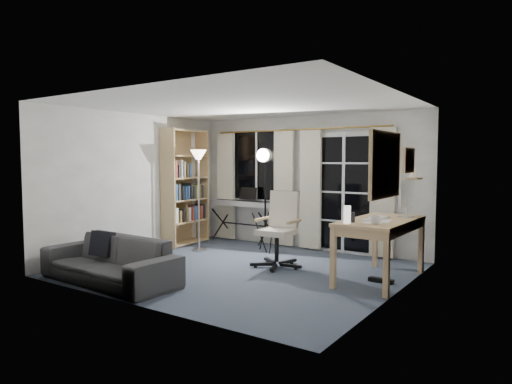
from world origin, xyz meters
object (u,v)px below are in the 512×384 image
studio_light (264,167)px  office_chair (281,222)px  keyboard_piano (245,204)px  sofa (109,252)px  monitor (406,195)px  torchiere_lamp (198,170)px  desk (381,227)px  bookshelf (183,190)px  mug (375,219)px

studio_light → office_chair: (0.75, -0.69, -0.81)m
keyboard_piano → sofa: bearing=-87.2°
studio_light → monitor: (2.48, -0.23, -0.35)m
torchiere_lamp → studio_light: size_ratio=0.97×
desk → monitor: 0.64m
bookshelf → office_chair: 2.55m
bookshelf → mug: bearing=-16.4°
monitor → mug: 0.99m
keyboard_piano → monitor: size_ratio=2.36×
keyboard_piano → studio_light: (0.75, -0.47, 0.71)m
desk → mug: size_ratio=11.48×
keyboard_piano → desk: size_ratio=0.90×
desk → mug: (0.10, -0.50, 0.17)m
monitor → desk: bearing=-112.5°
studio_light → sofa: size_ratio=0.90×
studio_light → monitor: 2.52m
studio_light → mug: size_ratio=13.76×
bookshelf → monitor: 4.20m
keyboard_piano → studio_light: bearing=-31.6°
monitor → bookshelf: bearing=-179.5°
office_chair → keyboard_piano: bearing=139.0°
keyboard_piano → studio_light: studio_light is taller
bookshelf → monitor: (4.20, -0.04, 0.09)m
torchiere_lamp → monitor: size_ratio=3.03×
studio_light → desk: (2.29, -0.68, -0.76)m
torchiere_lamp → desk: bearing=-2.7°
desk → mug: bearing=-77.7°
office_chair → sofa: bearing=-126.5°
keyboard_piano → desk: bearing=-20.4°
keyboard_piano → office_chair: bearing=-37.3°
office_chair → desk: size_ratio=0.74×
keyboard_piano → studio_light: size_ratio=0.76×
torchiere_lamp → studio_light: (1.03, 0.53, 0.04)m
torchiere_lamp → studio_light: bearing=27.0°
torchiere_lamp → office_chair: torchiere_lamp is taller
monitor → sofa: 4.07m
office_chair → mug: bearing=-20.3°
sofa → desk: bearing=38.4°
mug → studio_light: bearing=153.7°
torchiere_lamp → desk: 3.40m
keyboard_piano → studio_light: 1.14m
torchiere_lamp → bookshelf: bearing=153.9°
keyboard_piano → bookshelf: bearing=-145.6°
keyboard_piano → monitor: bearing=-11.9°
office_chair → bookshelf: bearing=165.2°
studio_light → bookshelf: bearing=173.2°
desk → bookshelf: bearing=174.0°
torchiere_lamp → monitor: (3.52, 0.29, -0.31)m
office_chair → monitor: bearing=11.2°
keyboard_piano → torchiere_lamp: bearing=-105.7°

